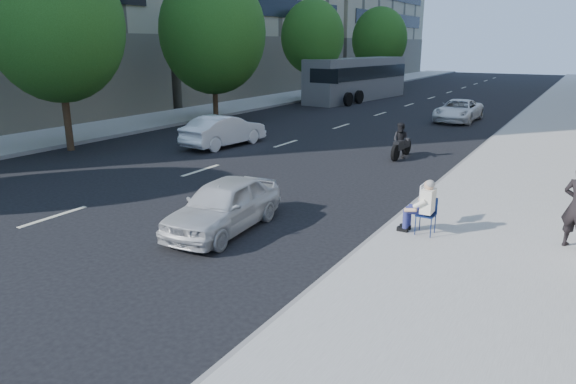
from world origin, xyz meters
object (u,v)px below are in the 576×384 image
Objects in this scene: white_sedan_near at (224,205)px; white_sedan_mid at (224,131)px; motorcycle at (401,142)px; seated_protester at (422,203)px; white_sedan_far at (458,110)px; bus at (358,79)px.

white_sedan_mid is at bearing 122.99° from white_sedan_near.
white_sedan_near is at bearing 133.62° from white_sedan_mid.
motorcycle is (7.63, 1.56, -0.05)m from white_sedan_mid.
seated_protester is 0.31× the size of white_sedan_mid.
motorcycle is at bearing -86.83° from white_sedan_far.
seated_protester is 20.20m from white_sedan_far.
bus reaches higher than motorcycle.
motorcycle is at bearing -162.26° from white_sedan_mid.
seated_protester is 8.95m from motorcycle.
bus is at bearing -76.55° from white_sedan_mid.
seated_protester is at bearing -57.09° from bus.
white_sedan_mid is at bearing 148.31° from seated_protester.
motorcycle is at bearing 111.70° from seated_protester.
seated_protester reaches higher than white_sedan_near.
white_sedan_far is at bearing 95.36° from motorcycle.
white_sedan_far is at bearing 83.96° from white_sedan_near.
white_sedan_far is at bearing 100.64° from seated_protester.
motorcycle is (-3.31, 8.32, -0.24)m from seated_protester.
bus reaches higher than seated_protester.
white_sedan_near is 1.82× the size of motorcycle.
white_sedan_mid is 0.92× the size of white_sedan_far.
seated_protester is 0.35× the size of white_sedan_near.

